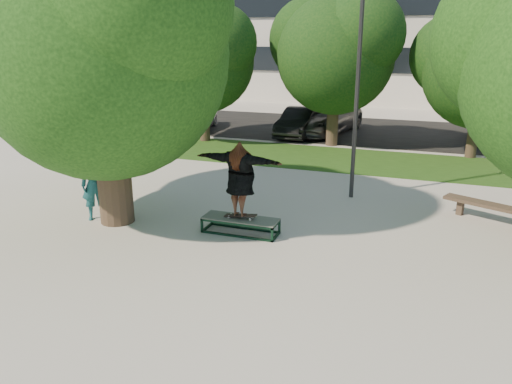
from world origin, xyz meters
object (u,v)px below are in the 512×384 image
at_px(bench, 506,210).
at_px(car_dark, 300,122).
at_px(bystander, 95,184).
at_px(car_grey, 322,118).
at_px(lamppost, 357,87).
at_px(tree_left, 101,38).
at_px(grind_box, 241,225).
at_px(car_silver_a, 196,116).
at_px(car_silver_b, 493,124).

height_order(bench, car_dark, car_dark).
xyz_separation_m(bystander, car_grey, (2.78, 13.64, -0.18)).
xyz_separation_m(lamppost, bystander, (-5.78, -4.02, -2.23)).
distance_m(tree_left, bench, 10.49).
height_order(grind_box, car_grey, car_grey).
xyz_separation_m(car_silver_a, car_grey, (6.17, 1.12, 0.09)).
height_order(car_silver_a, car_dark, car_dark).
bearing_deg(tree_left, car_silver_b, 55.84).
xyz_separation_m(bench, car_grey, (-6.94, 10.63, 0.34)).
bearing_deg(car_grey, bystander, -90.89).
xyz_separation_m(car_silver_a, car_silver_b, (13.76, 2.15, 0.04)).
xyz_separation_m(tree_left, bystander, (-0.49, -0.11, -3.50)).
bearing_deg(car_silver_b, bench, -88.64).
distance_m(tree_left, grind_box, 5.36).
bearing_deg(car_silver_b, grind_box, -110.17).
xyz_separation_m(car_dark, car_silver_b, (8.41, 2.15, 0.04)).
xyz_separation_m(grind_box, car_dark, (-1.82, 12.18, 0.46)).
xyz_separation_m(car_silver_a, car_dark, (5.35, 0.00, 0.00)).
bearing_deg(car_silver_a, lamppost, -53.36).
bearing_deg(bench, car_grey, 147.40).
bearing_deg(car_grey, car_silver_b, 18.34).
relative_size(grind_box, car_silver_a, 0.47).
xyz_separation_m(bystander, car_dark, (1.95, 12.52, -0.27)).
relative_size(bystander, car_silver_a, 0.48).
bearing_deg(tree_left, car_grey, 80.38).
bearing_deg(grind_box, car_grey, 94.28).
bearing_deg(car_silver_b, bystander, -120.73).
xyz_separation_m(bench, car_silver_a, (-13.12, 9.51, 0.26)).
relative_size(car_silver_a, car_silver_b, 0.80).
xyz_separation_m(lamppost, bench, (3.94, -1.01, -2.76)).
height_order(grind_box, car_silver_a, car_silver_a).
bearing_deg(car_dark, bench, -49.55).
relative_size(grind_box, car_silver_b, 0.38).
distance_m(car_dark, car_grey, 1.40).
bearing_deg(car_silver_a, car_dark, -10.54).
bearing_deg(car_dark, tree_left, -95.54).
height_order(bystander, car_dark, bystander).
height_order(bystander, car_silver_a, bystander).
relative_size(grind_box, car_grey, 0.34).
height_order(tree_left, grind_box, tree_left).
height_order(grind_box, bench, bench).
bearing_deg(car_silver_a, bench, -46.48).
bearing_deg(lamppost, car_dark, 114.23).
height_order(lamppost, car_grey, lamppost).
bearing_deg(car_dark, lamppost, -64.57).
distance_m(lamppost, bench, 4.92).
bearing_deg(car_silver_a, car_grey, -0.23).
bearing_deg(car_silver_b, tree_left, -119.65).
bearing_deg(car_grey, car_silver_a, -159.07).
distance_m(tree_left, car_dark, 13.05).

